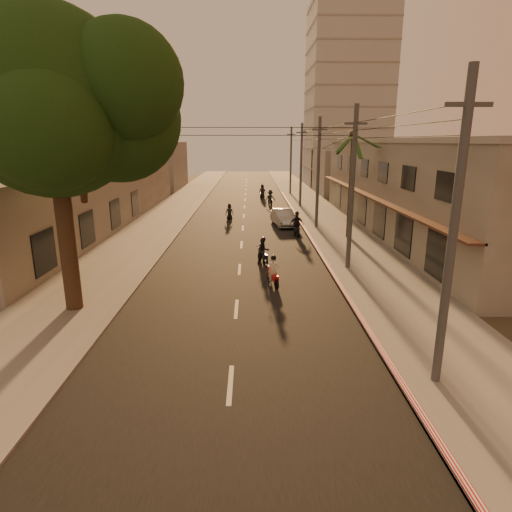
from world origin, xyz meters
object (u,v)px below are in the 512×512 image
object	(u,v)px
scooter_far_a	(229,213)
parked_car	(284,218)
palm_tree	(353,141)
scooter_red	(273,272)
scooter_mid_b	(297,225)
scooter_far_c	(262,192)
broadleaf_tree	(63,104)
scooter_mid_a	(263,252)
scooter_far_b	(270,199)

from	to	relation	value
scooter_far_a	parked_car	bearing A→B (deg)	-29.38
palm_tree	scooter_red	bearing A→B (deg)	-119.81
palm_tree	scooter_mid_b	size ratio (longest dim) A/B	4.14
scooter_far_a	scooter_far_c	bearing A→B (deg)	76.65
broadleaf_tree	scooter_mid_b	bearing A→B (deg)	53.77
palm_tree	scooter_far_c	world-z (taller)	palm_tree
scooter_mid_a	scooter_far_a	bearing A→B (deg)	83.08
scooter_red	scooter_mid_a	world-z (taller)	scooter_mid_a
scooter_red	scooter_mid_b	world-z (taller)	scooter_mid_b
scooter_red	scooter_mid_b	size ratio (longest dim) A/B	0.81
parked_car	scooter_mid_a	bearing A→B (deg)	-108.96
scooter_far_a	broadleaf_tree	bearing A→B (deg)	-104.64
scooter_red	scooter_far_b	size ratio (longest dim) A/B	0.85
scooter_mid_a	scooter_far_c	xyz separation A→B (m)	(0.81, 30.06, 0.10)
broadleaf_tree	scooter_mid_b	size ratio (longest dim) A/B	6.11
scooter_far_a	scooter_far_b	size ratio (longest dim) A/B	0.86
scooter_mid_a	palm_tree	bearing A→B (deg)	28.59
scooter_far_b	palm_tree	bearing A→B (deg)	-81.87
scooter_far_b	scooter_red	bearing A→B (deg)	-101.12
broadleaf_tree	scooter_far_c	bearing A→B (deg)	76.64
scooter_mid_b	scooter_red	bearing A→B (deg)	-104.86
scooter_far_c	parked_car	bearing A→B (deg)	-73.88
scooter_red	scooter_mid_a	bearing A→B (deg)	80.36
scooter_mid_a	parked_car	world-z (taller)	scooter_mid_a
scooter_red	scooter_far_a	world-z (taller)	scooter_red
scooter_mid_a	scooter_far_b	xyz separation A→B (m)	(1.52, 23.59, 0.11)
scooter_mid_b	scooter_far_c	size ratio (longest dim) A/B	1.04
scooter_mid_b	scooter_far_c	world-z (taller)	scooter_mid_b
parked_car	broadleaf_tree	bearing A→B (deg)	-126.98
parked_car	scooter_far_b	bearing A→B (deg)	84.17
scooter_mid_a	scooter_mid_b	world-z (taller)	scooter_mid_b
scooter_far_b	parked_car	xyz separation A→B (m)	(0.61, -11.70, -0.14)
palm_tree	scooter_far_b	distance (m)	18.61
palm_tree	scooter_far_b	bearing A→B (deg)	106.91
scooter_far_b	scooter_mid_b	bearing A→B (deg)	-94.11
scooter_far_b	scooter_far_a	bearing A→B (deg)	-123.55
scooter_red	parked_car	distance (m)	16.02
scooter_far_a	parked_car	world-z (taller)	scooter_far_a
scooter_mid_a	scooter_far_a	size ratio (longest dim) A/B	1.01
palm_tree	scooter_far_c	distance (m)	24.76
scooter_red	broadleaf_tree	bearing A→B (deg)	-175.51
broadleaf_tree	scooter_red	xyz separation A→B (m)	(8.39, 2.99, -7.76)
scooter_far_a	scooter_mid_b	bearing A→B (deg)	-51.80
scooter_far_a	scooter_far_c	size ratio (longest dim) A/B	0.86
palm_tree	scooter_far_c	xyz separation A→B (m)	(-5.81, 23.23, -6.30)
scooter_mid_b	scooter_far_b	xyz separation A→B (m)	(-1.29, 15.86, -0.01)
scooter_far_a	parked_car	xyz separation A→B (m)	(4.80, -2.62, 0.01)
broadleaf_tree	scooter_far_a	bearing A→B (deg)	76.10
broadleaf_tree	scooter_mid_a	xyz separation A→B (m)	(8.00, 7.03, -7.72)
broadleaf_tree	scooter_mid_a	size ratio (longest dim) A/B	7.38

